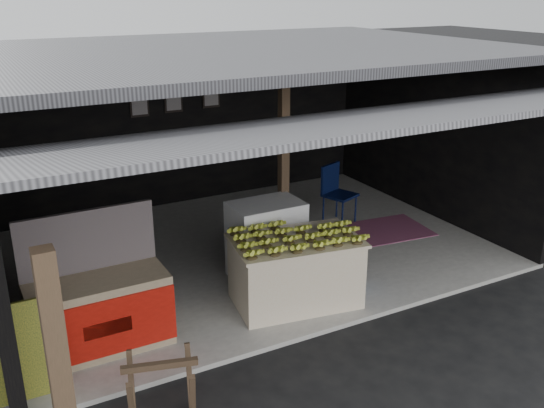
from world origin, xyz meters
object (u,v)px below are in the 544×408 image
neighbor_stall (100,310)px  plastic_chair (335,188)px  banana_table (295,271)px  water_barrel (349,268)px  white_crate (266,240)px  sawhorse (161,385)px

neighbor_stall → plastic_chair: size_ratio=1.55×
plastic_chair → banana_table: bearing=-154.4°
neighbor_stall → water_barrel: neighbor_stall is taller
water_barrel → banana_table: bearing=-176.0°
banana_table → plastic_chair: 2.84m
white_crate → water_barrel: 1.16m
sawhorse → water_barrel: sawhorse is taller
neighbor_stall → water_barrel: 3.22m
neighbor_stall → plastic_chair: (4.32, 1.92, 0.12)m
banana_table → plastic_chair: size_ratio=1.72×
banana_table → white_crate: bearing=97.1°
sawhorse → water_barrel: (3.00, 1.35, -0.11)m
white_crate → plastic_chair: white_crate is taller
white_crate → neighbor_stall: bearing=-164.3°
white_crate → water_barrel: bearing=-43.1°
white_crate → plastic_chair: bearing=32.3°
banana_table → neighbor_stall: (-2.36, 0.14, 0.03)m
banana_table → neighbor_stall: 2.37m
banana_table → white_crate: size_ratio=1.59×
banana_table → water_barrel: banana_table is taller
banana_table → water_barrel: size_ratio=3.51×
banana_table → white_crate: 0.83m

